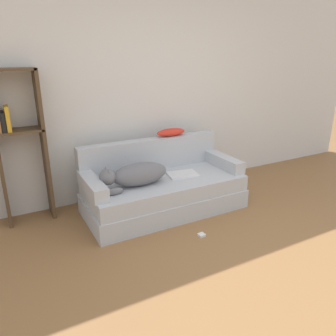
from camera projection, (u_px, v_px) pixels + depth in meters
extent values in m
plane|color=olive|center=(290.00, 288.00, 2.57)|extent=(20.00, 20.00, 0.00)
cube|color=silver|center=(155.00, 86.00, 4.08)|extent=(7.12, 0.06, 2.70)
cube|color=#B2B7BC|center=(164.00, 201.00, 3.83)|extent=(1.81, 0.86, 0.22)
cube|color=#B2B7BC|center=(164.00, 185.00, 3.75)|extent=(1.77, 0.82, 0.18)
cube|color=#B2B7BC|center=(150.00, 154.00, 3.96)|extent=(1.77, 0.15, 0.38)
cube|color=#B2B7BC|center=(92.00, 186.00, 3.33)|extent=(0.15, 0.67, 0.14)
cube|color=#B2B7BC|center=(223.00, 161.00, 4.07)|extent=(0.15, 0.67, 0.14)
ellipsoid|color=slate|center=(140.00, 174.00, 3.50)|extent=(0.62, 0.27, 0.25)
sphere|color=slate|center=(108.00, 177.00, 3.33)|extent=(0.17, 0.17, 0.17)
cone|color=slate|center=(109.00, 173.00, 3.27)|extent=(0.06, 0.06, 0.08)
cone|color=slate|center=(106.00, 170.00, 3.35)|extent=(0.06, 0.06, 0.08)
ellipsoid|color=slate|center=(115.00, 191.00, 3.28)|extent=(0.19, 0.07, 0.07)
cube|color=silver|center=(183.00, 174.00, 3.82)|extent=(0.38, 0.30, 0.02)
ellipsoid|color=red|center=(171.00, 132.00, 4.03)|extent=(0.38, 0.14, 0.09)
cube|color=#4C3823|center=(44.00, 146.00, 3.48)|extent=(0.04, 0.26, 1.61)
cube|color=#4C3823|center=(9.00, 69.00, 3.12)|extent=(0.46, 0.26, 0.02)
cube|color=#4C3823|center=(19.00, 131.00, 3.32)|extent=(0.46, 0.26, 0.02)
cube|color=black|center=(3.00, 122.00, 3.21)|extent=(0.04, 0.20, 0.19)
cube|color=gold|center=(7.00, 118.00, 3.22)|extent=(0.04, 0.20, 0.25)
cube|color=silver|center=(202.00, 235.00, 3.29)|extent=(0.06, 0.06, 0.02)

